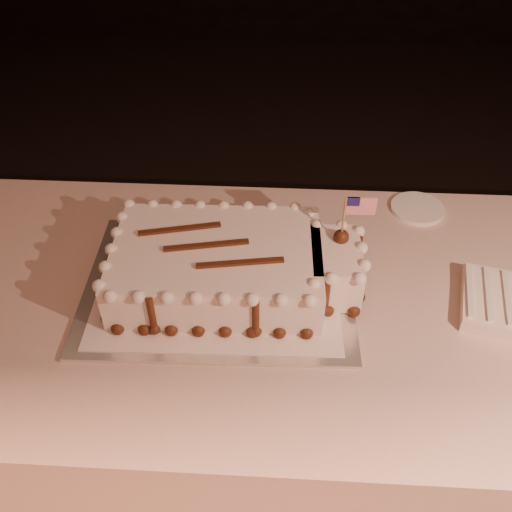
# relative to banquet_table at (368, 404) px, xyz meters

# --- Properties ---
(banquet_table) EXTENTS (2.40, 0.80, 0.75)m
(banquet_table) POSITION_rel_banquet_table_xyz_m (0.00, 0.00, 0.00)
(banquet_table) COLOR beige
(banquet_table) RESTS_ON ground
(cake_board) EXTENTS (0.58, 0.44, 0.01)m
(cake_board) POSITION_rel_banquet_table_xyz_m (-0.36, 0.03, 0.38)
(cake_board) COLOR silver
(cake_board) RESTS_ON banquet_table
(doily) EXTENTS (0.52, 0.40, 0.00)m
(doily) POSITION_rel_banquet_table_xyz_m (-0.36, 0.03, 0.38)
(doily) COLOR white
(doily) RESTS_ON cake_board
(sheet_cake) EXTENTS (0.54, 0.32, 0.21)m
(sheet_cake) POSITION_rel_banquet_table_xyz_m (-0.33, 0.03, 0.44)
(sheet_cake) COLOR white
(sheet_cake) RESTS_ON doily
(side_plate) EXTENTS (0.13, 0.13, 0.01)m
(side_plate) POSITION_rel_banquet_table_xyz_m (0.10, 0.32, 0.38)
(side_plate) COLOR white
(side_plate) RESTS_ON banquet_table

